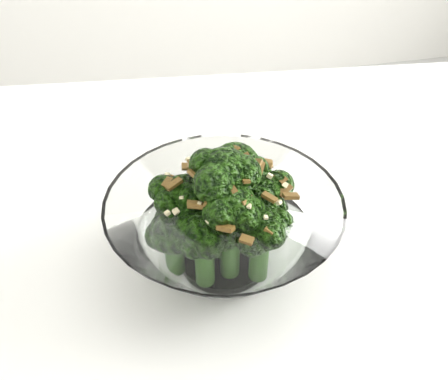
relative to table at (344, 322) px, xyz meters
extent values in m
cube|color=white|center=(0.00, 0.00, 0.05)|extent=(1.28, 0.92, 0.04)
cylinder|color=white|center=(-0.11, 0.04, 0.07)|extent=(0.08, 0.08, 0.01)
cylinder|color=#285316|center=(-0.08, 0.04, 0.10)|extent=(0.02, 0.02, 0.05)
sphere|color=#214B0E|center=(-0.08, 0.04, 0.14)|extent=(0.04, 0.04, 0.04)
cylinder|color=#285316|center=(-0.13, 0.01, 0.10)|extent=(0.02, 0.02, 0.04)
sphere|color=#214B0E|center=(-0.13, 0.01, 0.13)|extent=(0.04, 0.04, 0.04)
cylinder|color=#285316|center=(-0.10, 0.08, 0.10)|extent=(0.02, 0.02, 0.04)
sphere|color=#214B0E|center=(-0.10, 0.08, 0.13)|extent=(0.04, 0.04, 0.04)
cylinder|color=#285316|center=(-0.09, 0.01, 0.10)|extent=(0.02, 0.02, 0.05)
sphere|color=#214B0E|center=(-0.09, 0.01, 0.13)|extent=(0.04, 0.04, 0.04)
cylinder|color=#285316|center=(-0.07, 0.07, 0.10)|extent=(0.02, 0.02, 0.04)
sphere|color=#214B0E|center=(-0.07, 0.07, 0.12)|extent=(0.04, 0.04, 0.04)
cylinder|color=#285316|center=(-0.11, 0.04, 0.12)|extent=(0.02, 0.02, 0.08)
sphere|color=#214B0E|center=(-0.11, 0.04, 0.16)|extent=(0.05, 0.05, 0.05)
cylinder|color=#285316|center=(-0.11, 0.02, 0.11)|extent=(0.02, 0.02, 0.06)
sphere|color=#214B0E|center=(-0.11, 0.02, 0.15)|extent=(0.04, 0.04, 0.04)
cylinder|color=#285316|center=(-0.14, 0.05, 0.10)|extent=(0.02, 0.02, 0.05)
sphere|color=#214B0E|center=(-0.14, 0.05, 0.14)|extent=(0.04, 0.04, 0.04)
cylinder|color=#285316|center=(-0.15, 0.03, 0.10)|extent=(0.02, 0.02, 0.04)
sphere|color=#214B0E|center=(-0.15, 0.03, 0.12)|extent=(0.04, 0.04, 0.04)
cylinder|color=#285316|center=(-0.10, 0.06, 0.11)|extent=(0.02, 0.02, 0.07)
sphere|color=#214B0E|center=(-0.10, 0.06, 0.16)|extent=(0.04, 0.04, 0.04)
cube|color=olive|center=(-0.08, -0.01, 0.15)|extent=(0.01, 0.01, 0.01)
cube|color=olive|center=(-0.12, 0.08, 0.15)|extent=(0.01, 0.01, 0.01)
cube|color=olive|center=(-0.13, 0.06, 0.16)|extent=(0.01, 0.01, 0.01)
cube|color=olive|center=(-0.12, 0.08, 0.16)|extent=(0.01, 0.01, 0.01)
cube|color=olive|center=(-0.09, 0.08, 0.16)|extent=(0.01, 0.01, 0.01)
cube|color=olive|center=(-0.10, 0.06, 0.18)|extent=(0.01, 0.01, 0.01)
cube|color=olive|center=(-0.09, 0.09, 0.15)|extent=(0.01, 0.01, 0.00)
cube|color=olive|center=(-0.14, 0.02, 0.16)|extent=(0.01, 0.01, 0.01)
cube|color=olive|center=(-0.12, 0.02, 0.17)|extent=(0.01, 0.01, 0.01)
cube|color=olive|center=(-0.15, 0.06, 0.15)|extent=(0.01, 0.01, 0.01)
cube|color=olive|center=(-0.13, 0.06, 0.17)|extent=(0.01, 0.01, 0.01)
cube|color=olive|center=(-0.10, 0.05, 0.17)|extent=(0.01, 0.01, 0.01)
cube|color=olive|center=(-0.12, 0.02, 0.16)|extent=(0.01, 0.02, 0.01)
cube|color=olive|center=(-0.12, 0.01, 0.16)|extent=(0.01, 0.01, 0.01)
cube|color=olive|center=(-0.12, 0.07, 0.16)|extent=(0.01, 0.01, 0.00)
cube|color=olive|center=(-0.10, -0.01, 0.15)|extent=(0.01, 0.01, 0.00)
cube|color=olive|center=(-0.12, 0.06, 0.17)|extent=(0.01, 0.01, 0.01)
cube|color=olive|center=(-0.13, 0.04, 0.17)|extent=(0.01, 0.01, 0.01)
cube|color=olive|center=(-0.06, 0.02, 0.15)|extent=(0.01, 0.01, 0.01)
cube|color=olive|center=(-0.06, 0.05, 0.15)|extent=(0.01, 0.01, 0.01)
cube|color=olive|center=(-0.15, 0.07, 0.15)|extent=(0.01, 0.01, 0.01)
cube|color=olive|center=(-0.09, 0.05, 0.18)|extent=(0.01, 0.01, 0.01)
cube|color=olive|center=(-0.08, 0.04, 0.17)|extent=(0.01, 0.01, 0.01)
cube|color=olive|center=(-0.07, 0.07, 0.15)|extent=(0.01, 0.01, 0.01)
cube|color=olive|center=(-0.10, 0.07, 0.16)|extent=(0.01, 0.02, 0.01)
cube|color=olive|center=(-0.10, 0.01, 0.16)|extent=(0.01, 0.01, 0.01)
cube|color=olive|center=(-0.11, 0.02, 0.17)|extent=(0.01, 0.01, 0.01)
cube|color=olive|center=(-0.11, 0.02, 0.17)|extent=(0.01, 0.01, 0.01)
cube|color=olive|center=(-0.08, 0.05, 0.16)|extent=(0.01, 0.01, 0.01)
cube|color=olive|center=(-0.06, 0.04, 0.15)|extent=(0.01, 0.01, 0.01)
cube|color=olive|center=(-0.07, 0.06, 0.15)|extent=(0.01, 0.01, 0.00)
cube|color=olive|center=(-0.08, 0.02, 0.16)|extent=(0.01, 0.01, 0.01)
cube|color=olive|center=(-0.10, 0.03, 0.17)|extent=(0.01, 0.01, 0.00)
cube|color=olive|center=(-0.15, 0.07, 0.15)|extent=(0.01, 0.01, 0.01)
cube|color=olive|center=(-0.08, 0.06, 0.17)|extent=(0.01, 0.01, 0.01)
cube|color=olive|center=(-0.06, 0.03, 0.15)|extent=(0.02, 0.01, 0.01)
cube|color=olive|center=(-0.12, 0.00, 0.15)|extent=(0.01, 0.01, 0.01)
cube|color=olive|center=(-0.08, 0.07, 0.15)|extent=(0.01, 0.01, 0.01)
cube|color=olive|center=(-0.15, 0.05, 0.16)|extent=(0.02, 0.01, 0.01)
cube|color=olive|center=(-0.13, 0.06, 0.17)|extent=(0.01, 0.01, 0.01)
cube|color=olive|center=(-0.13, 0.07, 0.16)|extent=(0.01, 0.01, 0.01)
cube|color=beige|center=(-0.16, 0.03, 0.15)|extent=(0.01, 0.01, 0.00)
cube|color=beige|center=(-0.06, 0.03, 0.15)|extent=(0.00, 0.01, 0.00)
cube|color=beige|center=(-0.10, 0.01, 0.16)|extent=(0.01, 0.00, 0.00)
cube|color=beige|center=(-0.09, 0.00, 0.15)|extent=(0.00, 0.00, 0.00)
cube|color=beige|center=(-0.09, 0.06, 0.17)|extent=(0.01, 0.01, 0.00)
cube|color=beige|center=(-0.07, 0.01, 0.15)|extent=(0.01, 0.01, 0.00)
cube|color=beige|center=(-0.07, 0.06, 0.16)|extent=(0.00, 0.00, 0.00)
cube|color=beige|center=(-0.12, 0.09, 0.15)|extent=(0.00, 0.01, 0.00)
cube|color=beige|center=(-0.07, 0.04, 0.16)|extent=(0.01, 0.01, 0.01)
cube|color=beige|center=(-0.13, 0.09, 0.15)|extent=(0.01, 0.01, 0.00)
cube|color=beige|center=(-0.15, 0.02, 0.15)|extent=(0.01, 0.01, 0.01)
cube|color=beige|center=(-0.13, 0.02, 0.16)|extent=(0.00, 0.00, 0.00)
cube|color=beige|center=(-0.15, 0.07, 0.15)|extent=(0.01, 0.01, 0.00)
cube|color=beige|center=(-0.11, 0.07, 0.17)|extent=(0.01, 0.01, 0.00)
cube|color=beige|center=(-0.10, 0.09, 0.15)|extent=(0.00, 0.00, 0.00)
cube|color=beige|center=(-0.13, 0.00, 0.16)|extent=(0.00, 0.00, 0.00)
cube|color=beige|center=(-0.11, 0.03, 0.18)|extent=(0.01, 0.01, 0.00)
cube|color=beige|center=(-0.14, 0.03, 0.16)|extent=(0.00, 0.00, 0.00)
cube|color=beige|center=(-0.06, 0.03, 0.15)|extent=(0.01, 0.01, 0.01)
cube|color=beige|center=(-0.08, 0.04, 0.17)|extent=(0.00, 0.00, 0.00)
cube|color=beige|center=(-0.11, 0.08, 0.16)|extent=(0.01, 0.01, 0.01)
cube|color=beige|center=(-0.15, 0.06, 0.15)|extent=(0.00, 0.00, 0.00)
cube|color=beige|center=(-0.10, 0.04, 0.18)|extent=(0.00, 0.00, 0.00)
cube|color=beige|center=(-0.10, 0.09, 0.15)|extent=(0.00, 0.00, 0.00)
camera|label=1|loc=(-0.18, -0.26, 0.40)|focal=40.00mm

